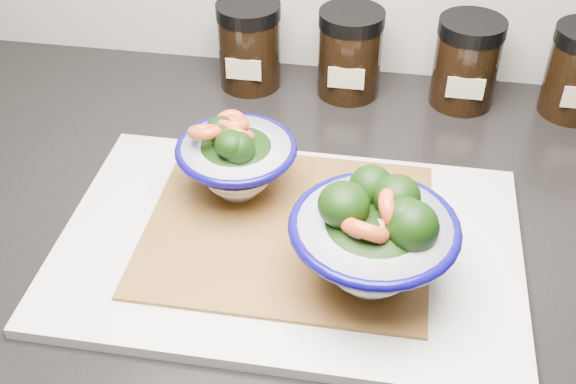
% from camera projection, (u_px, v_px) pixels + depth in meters
% --- Properties ---
extents(countertop, '(3.50, 0.60, 0.04)m').
position_uv_depth(countertop, '(349.00, 226.00, 0.77)').
color(countertop, black).
rests_on(countertop, cabinet).
extents(cutting_board, '(0.45, 0.30, 0.01)m').
position_uv_depth(cutting_board, '(289.00, 246.00, 0.71)').
color(cutting_board, beige).
rests_on(cutting_board, countertop).
extents(bamboo_mat, '(0.28, 0.24, 0.00)m').
position_uv_depth(bamboo_mat, '(288.00, 228.00, 0.72)').
color(bamboo_mat, brown).
rests_on(bamboo_mat, cutting_board).
extents(bowl_left, '(0.13, 0.13, 0.09)m').
position_uv_depth(bowl_left, '(236.00, 158.00, 0.74)').
color(bowl_left, white).
rests_on(bowl_left, bamboo_mat).
extents(bowl_right, '(0.15, 0.15, 0.11)m').
position_uv_depth(bowl_right, '(374.00, 239.00, 0.63)').
color(bowl_right, white).
rests_on(bowl_right, bamboo_mat).
extents(spice_jar_a, '(0.08, 0.08, 0.11)m').
position_uv_depth(spice_jar_a, '(249.00, 45.00, 0.93)').
color(spice_jar_a, black).
rests_on(spice_jar_a, countertop).
extents(spice_jar_b, '(0.08, 0.08, 0.11)m').
position_uv_depth(spice_jar_b, '(350.00, 53.00, 0.91)').
color(spice_jar_b, black).
rests_on(spice_jar_b, countertop).
extents(spice_jar_c, '(0.08, 0.08, 0.11)m').
position_uv_depth(spice_jar_c, '(466.00, 62.00, 0.89)').
color(spice_jar_c, black).
rests_on(spice_jar_c, countertop).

